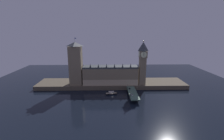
{
  "coord_description": "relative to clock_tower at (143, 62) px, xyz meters",
  "views": [
    {
      "loc": [
        -4.77,
        -197.46,
        80.24
      ],
      "look_at": [
        0.06,
        20.0,
        28.82
      ],
      "focal_mm": 26.0,
      "sensor_mm": 36.0,
      "label": 1
    }
  ],
  "objects": [
    {
      "name": "victoria_tower",
      "position": [
        -94.72,
        4.12,
        -2.64
      ],
      "size": [
        17.66,
        17.66,
        66.54
      ],
      "color": "#7F7056",
      "rests_on": "embankment"
    },
    {
      "name": "street_lamp_mid",
      "position": [
        -12.44,
        -31.03,
        -28.87
      ],
      "size": [
        1.34,
        0.6,
        7.28
      ],
      "color": "#2D3333",
      "rests_on": "bridge"
    },
    {
      "name": "ground_plane",
      "position": [
        -43.35,
        -26.03,
        -38.95
      ],
      "size": [
        400.0,
        400.0,
        0.0
      ],
      "primitive_type": "plane",
      "color": "black"
    },
    {
      "name": "clock_tower",
      "position": [
        0.0,
        0.0,
        0.0
      ],
      "size": [
        11.2,
        11.31,
        62.53
      ],
      "color": "#7F7056",
      "rests_on": "embankment"
    },
    {
      "name": "street_lamp_near",
      "position": [
        -22.6,
        -45.75,
        -29.37
      ],
      "size": [
        1.34,
        0.6,
        6.45
      ],
      "color": "#2D3333",
      "rests_on": "bridge"
    },
    {
      "name": "car_northbound_trail",
      "position": [
        -19.86,
        -40.29,
        -32.8
      ],
      "size": [
        1.88,
        4.3,
        1.31
      ],
      "color": "white",
      "rests_on": "bridge"
    },
    {
      "name": "parliament_hall",
      "position": [
        -45.3,
        4.82,
        -19.96
      ],
      "size": [
        78.2,
        21.07,
        31.45
      ],
      "color": "#7F7056",
      "rests_on": "embankment"
    },
    {
      "name": "pedestrian_far_rail",
      "position": [
        -22.2,
        -16.04,
        -32.57
      ],
      "size": [
        0.38,
        0.38,
        1.6
      ],
      "color": "black",
      "rests_on": "bridge"
    },
    {
      "name": "pedestrian_near_rail",
      "position": [
        -22.2,
        -41.07,
        -32.45
      ],
      "size": [
        0.38,
        0.38,
        1.81
      ],
      "color": "black",
      "rests_on": "bridge"
    },
    {
      "name": "street_lamp_far",
      "position": [
        -22.6,
        -16.31,
        -29.02
      ],
      "size": [
        1.34,
        0.6,
        7.02
      ],
      "color": "#2D3333",
      "rests_on": "bridge"
    },
    {
      "name": "car_northbound_lead",
      "position": [
        -19.86,
        -18.31,
        -32.78
      ],
      "size": [
        2.1,
        4.31,
        1.35
      ],
      "color": "black",
      "rests_on": "bridge"
    },
    {
      "name": "embankment",
      "position": [
        -43.35,
        12.97,
        -35.98
      ],
      "size": [
        220.0,
        42.0,
        5.93
      ],
      "color": "brown",
      "rests_on": "ground_plane"
    },
    {
      "name": "boat_upstream",
      "position": [
        -44.6,
        -24.21,
        -37.28
      ],
      "size": [
        16.16,
        5.85,
        4.57
      ],
      "color": "#28282D",
      "rests_on": "ground_plane"
    },
    {
      "name": "bridge",
      "position": [
        -17.52,
        -31.03,
        -34.83
      ],
      "size": [
        10.64,
        46.0,
        5.54
      ],
      "color": "#476656",
      "rests_on": "ground_plane"
    }
  ]
}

